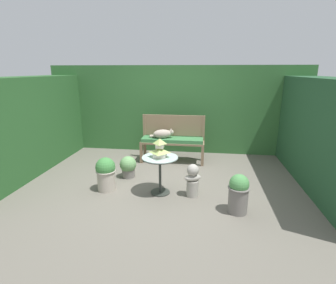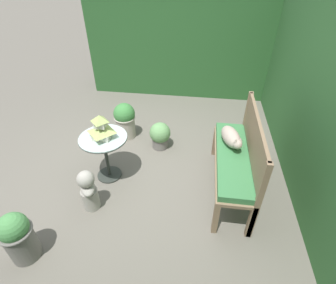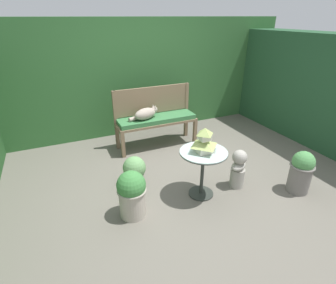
% 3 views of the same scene
% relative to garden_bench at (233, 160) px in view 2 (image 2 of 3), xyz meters
% --- Properties ---
extents(ground, '(30.00, 30.00, 0.00)m').
position_rel_garden_bench_xyz_m(ground, '(-0.03, -1.12, -0.48)').
color(ground, '#666056').
extents(foliage_hedge_left, '(0.70, 3.50, 1.91)m').
position_rel_garden_bench_xyz_m(foliage_hedge_left, '(-2.88, -0.97, 0.48)').
color(foliage_hedge_left, '#285628').
rests_on(foliage_hedge_left, ground).
extents(garden_bench, '(1.43, 0.43, 0.56)m').
position_rel_garden_bench_xyz_m(garden_bench, '(0.00, 0.00, 0.00)').
color(garden_bench, '#7F664C').
rests_on(garden_bench, ground).
extents(bench_backrest, '(1.43, 0.06, 1.05)m').
position_rel_garden_bench_xyz_m(bench_backrest, '(0.00, 0.19, 0.27)').
color(bench_backrest, '#7F664C').
rests_on(bench_backrest, ground).
extents(cat, '(0.55, 0.32, 0.22)m').
position_rel_garden_bench_xyz_m(cat, '(-0.22, -0.03, 0.18)').
color(cat, '#A89989').
rests_on(cat, garden_bench).
extents(patio_table, '(0.60, 0.60, 0.65)m').
position_rel_garden_bench_xyz_m(patio_table, '(-0.01, -1.61, 0.03)').
color(patio_table, '#2D332D').
rests_on(patio_table, ground).
extents(pagoda_birdhouse, '(0.28, 0.28, 0.32)m').
position_rel_garden_bench_xyz_m(pagoda_birdhouse, '(-0.01, -1.61, 0.31)').
color(pagoda_birdhouse, silver).
rests_on(pagoda_birdhouse, patio_table).
extents(garden_bust, '(0.32, 0.27, 0.56)m').
position_rel_garden_bench_xyz_m(garden_bust, '(0.54, -1.65, -0.19)').
color(garden_bust, '#A39E93').
rests_on(garden_bust, ground).
extents(potted_plant_bench_left, '(0.32, 0.32, 0.60)m').
position_rel_garden_bench_xyz_m(potted_plant_bench_left, '(1.23, -2.08, -0.17)').
color(potted_plant_bench_left, slate).
rests_on(potted_plant_bench_left, ground).
extents(potted_plant_hedge_corner, '(0.32, 0.32, 0.43)m').
position_rel_garden_bench_xyz_m(potted_plant_hedge_corner, '(-0.75, -1.02, -0.26)').
color(potted_plant_hedge_corner, slate).
rests_on(potted_plant_hedge_corner, ground).
extents(potted_plant_patio_mid, '(0.34, 0.34, 0.59)m').
position_rel_garden_bench_xyz_m(potted_plant_patio_mid, '(-0.97, -1.62, -0.16)').
color(potted_plant_patio_mid, '#ADA393').
rests_on(potted_plant_patio_mid, ground).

